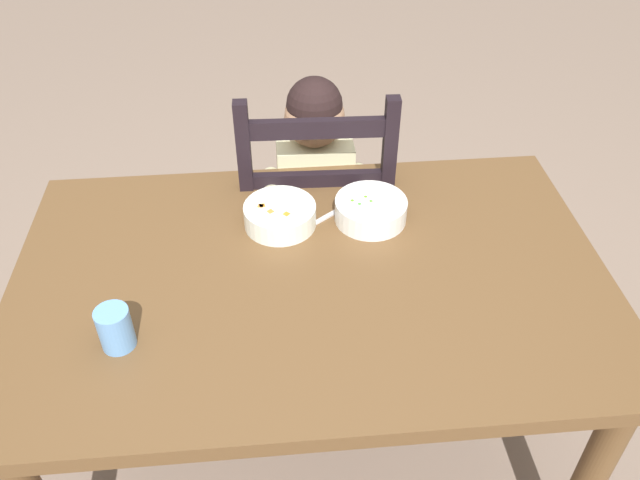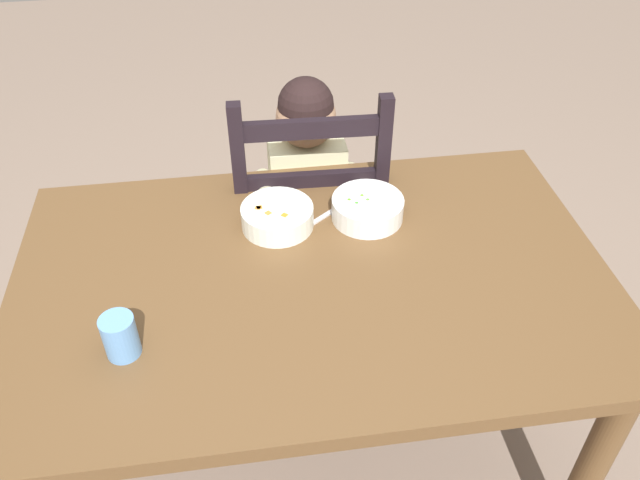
{
  "view_description": "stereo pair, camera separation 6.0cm",
  "coord_description": "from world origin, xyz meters",
  "views": [
    {
      "loc": [
        -0.08,
        -1.08,
        1.72
      ],
      "look_at": [
        0.03,
        0.06,
        0.76
      ],
      "focal_mm": 36.28,
      "sensor_mm": 36.0,
      "label": 1
    },
    {
      "loc": [
        -0.14,
        -1.08,
        1.72
      ],
      "look_at": [
        0.03,
        0.06,
        0.76
      ],
      "focal_mm": 36.28,
      "sensor_mm": 36.0,
      "label": 2
    }
  ],
  "objects": [
    {
      "name": "ground_plane",
      "position": [
        0.0,
        0.0,
        0.0
      ],
      "size": [
        8.0,
        8.0,
        0.0
      ],
      "primitive_type": "plane",
      "color": "gray"
    },
    {
      "name": "dining_table",
      "position": [
        0.0,
        0.0,
        0.61
      ],
      "size": [
        1.37,
        0.87,
        0.71
      ],
      "color": "brown",
      "rests_on": "ground"
    },
    {
      "name": "dining_chair",
      "position": [
        0.05,
        0.48,
        0.45
      ],
      "size": [
        0.43,
        0.43,
        0.97
      ],
      "color": "black",
      "rests_on": "ground"
    },
    {
      "name": "child_figure",
      "position": [
        0.05,
        0.48,
        0.62
      ],
      "size": [
        0.32,
        0.31,
        0.95
      ],
      "color": "beige",
      "rests_on": "ground"
    },
    {
      "name": "bowl_of_peas",
      "position": [
        0.17,
        0.19,
        0.74
      ],
      "size": [
        0.18,
        0.18,
        0.06
      ],
      "color": "white",
      "rests_on": "dining_table"
    },
    {
      "name": "bowl_of_carrots",
      "position": [
        -0.06,
        0.19,
        0.74
      ],
      "size": [
        0.18,
        0.18,
        0.06
      ],
      "color": "white",
      "rests_on": "dining_table"
    },
    {
      "name": "spoon",
      "position": [
        0.02,
        0.17,
        0.72
      ],
      "size": [
        0.12,
        0.1,
        0.01
      ],
      "color": "silver",
      "rests_on": "dining_table"
    },
    {
      "name": "drinking_cup",
      "position": [
        -0.41,
        -0.18,
        0.76
      ],
      "size": [
        0.07,
        0.07,
        0.09
      ],
      "primitive_type": "cylinder",
      "color": "#669EDE",
      "rests_on": "dining_table"
    }
  ]
}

